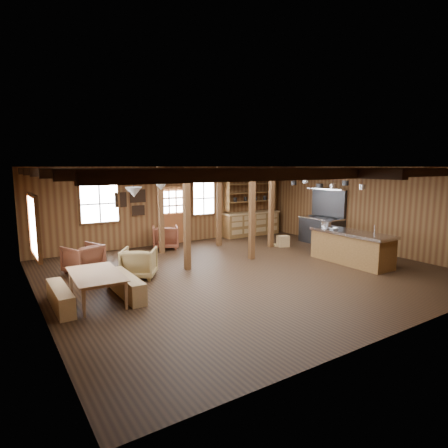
{
  "coord_description": "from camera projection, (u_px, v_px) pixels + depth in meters",
  "views": [
    {
      "loc": [
        -5.79,
        -7.93,
        2.81
      ],
      "look_at": [
        -0.05,
        0.93,
        1.18
      ],
      "focal_mm": 30.0,
      "sensor_mm": 36.0,
      "label": 1
    }
  ],
  "objects": [
    {
      "name": "window_left",
      "position": [
        34.0,
        226.0,
        7.63
      ],
      "size": [
        0.14,
        1.24,
        1.32
      ],
      "color": "white",
      "rests_on": "wall_back"
    },
    {
      "name": "pendant_lamps",
      "position": [
        149.0,
        189.0,
        9.4
      ],
      "size": [
        1.86,
        2.36,
        0.66
      ],
      "color": "#2B2B2D",
      "rests_on": "ceiling"
    },
    {
      "name": "step_stool",
      "position": [
        283.0,
        241.0,
        13.19
      ],
      "size": [
        0.52,
        0.43,
        0.39
      ],
      "primitive_type": "cube",
      "rotation": [
        0.0,
        0.0,
        -0.32
      ],
      "color": "#9B7546",
      "rests_on": "floor"
    },
    {
      "name": "back_door",
      "position": [
        173.0,
        220.0,
        13.68
      ],
      "size": [
        1.02,
        0.08,
        2.15
      ],
      "color": "brown",
      "rests_on": "floor"
    },
    {
      "name": "kitchen_island",
      "position": [
        351.0,
        247.0,
        10.9
      ],
      "size": [
        0.9,
        2.51,
        1.2
      ],
      "rotation": [
        0.0,
        0.0,
        -0.01
      ],
      "color": "brown",
      "rests_on": "floor"
    },
    {
      "name": "pot_rack",
      "position": [
        324.0,
        183.0,
        11.87
      ],
      "size": [
        0.34,
        3.0,
        0.46
      ],
      "color": "#2B2B2D",
      "rests_on": "ceiling"
    },
    {
      "name": "bench_wall",
      "position": [
        60.0,
        298.0,
        7.45
      ],
      "size": [
        0.29,
        1.57,
        0.43
      ],
      "primitive_type": "cube",
      "color": "#9B7546",
      "rests_on": "floor"
    },
    {
      "name": "ceiling_joists",
      "position": [
        241.0,
        171.0,
        9.86
      ],
      "size": [
        9.8,
        8.82,
        0.18
      ],
      "color": "black",
      "rests_on": "ceiling"
    },
    {
      "name": "window_back_left",
      "position": [
        100.0,
        204.0,
        12.18
      ],
      "size": [
        1.32,
        0.06,
        1.32
      ],
      "color": "white",
      "rests_on": "wall_back"
    },
    {
      "name": "bench_aisle",
      "position": [
        126.0,
        286.0,
        8.17
      ],
      "size": [
        0.31,
        1.68,
        0.46
      ],
      "primitive_type": "cube",
      "color": "#9B7546",
      "rests_on": "floor"
    },
    {
      "name": "counter_pot",
      "position": [
        326.0,
        224.0,
        11.67
      ],
      "size": [
        0.3,
        0.3,
        0.18
      ],
      "primitive_type": "cylinder",
      "color": "silver",
      "rests_on": "kitchen_island"
    },
    {
      "name": "armchair_c",
      "position": [
        139.0,
        263.0,
        9.51
      ],
      "size": [
        1.14,
        1.14,
        0.76
      ],
      "primitive_type": "imported",
      "rotation": [
        0.0,
        0.0,
        2.56
      ],
      "color": "olive",
      "rests_on": "floor"
    },
    {
      "name": "bowl",
      "position": [
        333.0,
        229.0,
        11.1
      ],
      "size": [
        0.29,
        0.29,
        0.07
      ],
      "primitive_type": "imported",
      "rotation": [
        0.0,
        0.0,
        -0.08
      ],
      "color": "silver",
      "rests_on": "kitchen_island"
    },
    {
      "name": "armchair_b",
      "position": [
        165.0,
        237.0,
        12.89
      ],
      "size": [
        1.1,
        1.12,
        0.79
      ],
      "primitive_type": "imported",
      "rotation": [
        0.0,
        0.0,
        2.76
      ],
      "color": "brown",
      "rests_on": "floor"
    },
    {
      "name": "window_back_right",
      "position": [
        203.0,
        198.0,
        14.27
      ],
      "size": [
        1.02,
        0.06,
        1.32
      ],
      "color": "white",
      "rests_on": "wall_back"
    },
    {
      "name": "commercial_range",
      "position": [
        323.0,
        226.0,
        13.76
      ],
      "size": [
        0.84,
        1.64,
        2.02
      ],
      "color": "#2B2B2D",
      "rests_on": "floor"
    },
    {
      "name": "room",
      "position": [
        245.0,
        220.0,
        9.91
      ],
      "size": [
        10.04,
        9.04,
        2.84
      ],
      "color": "black",
      "rests_on": "ground"
    },
    {
      "name": "notice_boards",
      "position": [
        132.0,
        201.0,
        12.76
      ],
      "size": [
        1.08,
        0.03,
        0.9
      ],
      "color": "beige",
      "rests_on": "wall_back"
    },
    {
      "name": "timber_posts",
      "position": [
        219.0,
        211.0,
        11.91
      ],
      "size": [
        3.95,
        2.35,
        2.8
      ],
      "color": "#432513",
      "rests_on": "floor"
    },
    {
      "name": "back_counter",
      "position": [
        251.0,
        221.0,
        15.34
      ],
      "size": [
        2.55,
        0.6,
        2.45
      ],
      "color": "brown",
      "rests_on": "floor"
    },
    {
      "name": "armchair_a",
      "position": [
        83.0,
        259.0,
        9.88
      ],
      "size": [
        1.1,
        1.11,
        0.78
      ],
      "primitive_type": "imported",
      "rotation": [
        0.0,
        0.0,
        3.54
      ],
      "color": "#5B2C1B",
      "rests_on": "floor"
    },
    {
      "name": "dining_table",
      "position": [
        98.0,
        287.0,
        7.84
      ],
      "size": [
        1.04,
        1.76,
        0.61
      ],
      "primitive_type": "imported",
      "rotation": [
        0.0,
        0.0,
        1.53
      ],
      "color": "#8A613E",
      "rests_on": "floor"
    }
  ]
}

